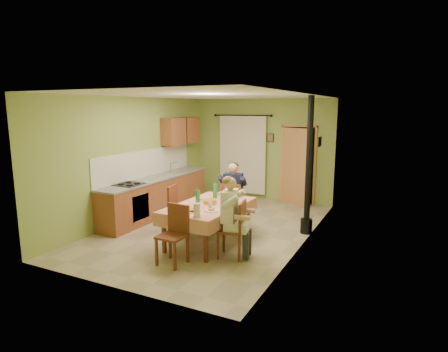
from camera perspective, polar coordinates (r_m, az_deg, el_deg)
The scene contains 17 objects.
floor at distance 8.13m, azimuth -1.91°, elevation -7.97°, with size 4.00×6.00×0.01m, color tan.
room_shell at distance 7.76m, azimuth -1.99°, elevation 4.90°, with size 4.04×6.04×2.82m.
kitchen_run at distance 9.21m, azimuth -10.15°, elevation -2.83°, with size 0.64×3.64×1.56m.
upper_cabinets at distance 10.13m, azimuth -6.55°, elevation 6.84°, with size 0.35×1.40×0.70m, color brown.
curtain at distance 10.65m, azimuth 2.81°, elevation 3.35°, with size 1.70×0.07×2.22m.
doorway at distance 10.15m, azimuth 10.98°, elevation 1.63°, with size 0.96×0.42×2.15m.
dining_table at distance 7.19m, azimuth -2.31°, elevation -7.26°, with size 1.23×1.97×0.76m.
tableware at distance 6.97m, azimuth -2.73°, elevation -4.03°, with size 0.79×1.65×0.33m.
chair_far at distance 8.11m, azimuth 1.32°, elevation -5.86°, with size 0.51×0.51×0.99m.
chair_near at distance 6.34m, azimuth -7.81°, elevation -10.67°, with size 0.44×0.44×0.98m.
chair_right at distance 6.56m, azimuth 1.26°, elevation -9.81°, with size 0.50×0.50×0.99m.
chair_left at distance 7.77m, azimuth -6.49°, elevation -6.66°, with size 0.51×0.51×1.00m.
man_far at distance 7.98m, azimuth 1.37°, elevation -1.77°, with size 0.63×0.53×1.39m.
man_right at distance 6.39m, azimuth 1.15°, elevation -4.85°, with size 0.53×0.63×1.39m.
stove_flue at distance 7.76m, azimuth 12.67°, elevation -1.28°, with size 0.24×0.24×2.80m.
picture_back at distance 10.38m, azimuth 7.07°, elevation 5.81°, with size 0.19×0.03×0.23m, color black.
picture_right at distance 8.21m, azimuth 14.37°, elevation 5.10°, with size 0.03×0.31×0.21m, color brown.
Camera 1 is at (3.66, -6.80, 2.55)m, focal length 30.00 mm.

